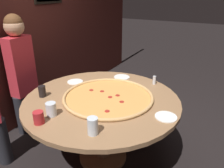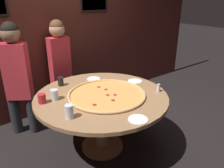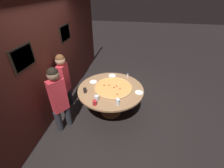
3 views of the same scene
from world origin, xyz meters
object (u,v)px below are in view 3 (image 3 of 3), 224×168
object	(u,v)px
drink_cup_far_left	(118,102)
drink_cup_by_shaker	(85,90)
giant_pizza	(113,87)
diner_side_left	(64,79)
diner_far_right	(58,97)
white_plate_near_front	(139,92)
white_plate_right_side	(93,82)
dining_table	(111,93)
white_plate_beside_cup	(112,76)
drink_cup_near_left	(95,103)
condiment_shaker	(128,76)
drink_cup_beside_pizza	(97,98)

from	to	relation	value
drink_cup_far_left	drink_cup_by_shaker	bearing A→B (deg)	70.21
giant_pizza	diner_side_left	distance (m)	1.22
giant_pizza	diner_far_right	world-z (taller)	diner_far_right
white_plate_near_front	diner_far_right	size ratio (longest dim) A/B	0.12
white_plate_right_side	diner_far_right	size ratio (longest dim) A/B	0.12
dining_table	white_plate_near_front	world-z (taller)	white_plate_near_front
white_plate_near_front	white_plate_beside_cup	world-z (taller)	same
giant_pizza	drink_cup_near_left	xyz separation A→B (m)	(-0.66, 0.26, 0.04)
white_plate_right_side	diner_side_left	world-z (taller)	diner_side_left
condiment_shaker	white_plate_beside_cup	bearing A→B (deg)	88.46
drink_cup_by_shaker	diner_far_right	bearing A→B (deg)	134.14
drink_cup_far_left	diner_side_left	world-z (taller)	diner_side_left
drink_cup_far_left	dining_table	bearing A→B (deg)	24.58
giant_pizza	drink_cup_near_left	world-z (taller)	drink_cup_near_left
white_plate_right_side	diner_side_left	distance (m)	0.71
diner_side_left	drink_cup_near_left	bearing A→B (deg)	53.74
white_plate_beside_cup	giant_pizza	bearing A→B (deg)	-167.59
dining_table	drink_cup_far_left	size ratio (longest dim) A/B	11.30
dining_table	white_plate_right_side	distance (m)	0.54
dining_table	condiment_shaker	size ratio (longest dim) A/B	15.81
drink_cup_near_left	drink_cup_far_left	bearing A→B (deg)	-79.18
drink_cup_far_left	drink_cup_beside_pizza	bearing A→B (deg)	83.51
dining_table	condiment_shaker	distance (m)	0.70
drink_cup_by_shaker	white_plate_beside_cup	bearing A→B (deg)	-29.07
drink_cup_near_left	white_plate_near_front	size ratio (longest dim) A/B	0.56
drink_cup_far_left	white_plate_near_front	bearing A→B (deg)	-40.45
giant_pizza	drink_cup_by_shaker	size ratio (longest dim) A/B	7.93
white_plate_right_side	drink_cup_by_shaker	bearing A→B (deg)	172.76
white_plate_near_front	white_plate_beside_cup	bearing A→B (deg)	48.56
drink_cup_far_left	white_plate_beside_cup	xyz separation A→B (m)	(1.13, 0.31, -0.06)
condiment_shaker	diner_side_left	bearing A→B (deg)	110.11
drink_cup_by_shaker	dining_table	bearing A→B (deg)	-65.12
white_plate_right_side	diner_far_right	distance (m)	0.99
drink_cup_far_left	diner_side_left	bearing A→B (deg)	68.02
condiment_shaker	diner_far_right	distance (m)	1.80
giant_pizza	diner_far_right	distance (m)	1.23
giant_pizza	diner_far_right	xyz separation A→B (m)	(-0.69, 1.01, 0.11)
giant_pizza	condiment_shaker	bearing A→B (deg)	-28.02
white_plate_beside_cup	drink_cup_beside_pizza	bearing A→B (deg)	172.70
white_plate_right_side	condiment_shaker	size ratio (longest dim) A/B	1.86
condiment_shaker	drink_cup_by_shaker	bearing A→B (deg)	133.37
diner_side_left	white_plate_beside_cup	bearing A→B (deg)	115.59
drink_cup_by_shaker	drink_cup_near_left	bearing A→B (deg)	-138.34
drink_cup_far_left	condiment_shaker	distance (m)	1.12
giant_pizza	drink_cup_near_left	distance (m)	0.71
condiment_shaker	diner_side_left	distance (m)	1.60
dining_table	drink_cup_by_shaker	size ratio (longest dim) A/B	13.53
drink_cup_near_left	white_plate_right_side	size ratio (longest dim) A/B	0.58
drink_cup_near_left	drink_cup_by_shaker	bearing A→B (deg)	41.66
diner_far_right	diner_side_left	distance (m)	0.72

